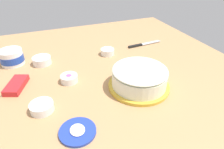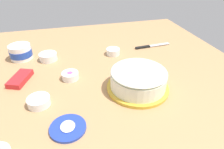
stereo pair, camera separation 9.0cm
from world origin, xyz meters
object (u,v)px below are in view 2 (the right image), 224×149
(sprinkle_bowl_orange, at_px, (39,101))
(sprinkle_bowl_rainbow, at_px, (70,75))
(frosted_cake, at_px, (138,79))
(sprinkle_bowl_blue, at_px, (48,57))
(spreading_knife, at_px, (150,46))
(candy_box_lower, at_px, (20,79))
(frosting_tub_lid, at_px, (68,128))
(frosting_tub, at_px, (21,52))
(sprinkle_bowl_yellow, at_px, (113,51))

(sprinkle_bowl_orange, bearing_deg, sprinkle_bowl_rainbow, 139.43)
(frosted_cake, distance_m, sprinkle_bowl_blue, 0.54)
(spreading_knife, xyz_separation_m, candy_box_lower, (0.20, -0.74, 0.01))
(sprinkle_bowl_orange, bearing_deg, frosting_tub_lid, 33.24)
(spreading_knife, relative_size, candy_box_lower, 1.73)
(spreading_knife, height_order, sprinkle_bowl_orange, sprinkle_bowl_orange)
(frosting_tub_lid, xyz_separation_m, sprinkle_bowl_orange, (-0.16, -0.10, 0.01))
(frosted_cake, distance_m, spreading_knife, 0.46)
(frosting_tub, bearing_deg, candy_box_lower, 5.11)
(frosting_tub, relative_size, spreading_knife, 0.50)
(frosted_cake, distance_m, sprinkle_bowl_rainbow, 0.32)
(frosting_tub_lid, distance_m, sprinkle_bowl_blue, 0.54)
(frosted_cake, xyz_separation_m, sprinkle_bowl_orange, (0.00, -0.42, -0.03))
(frosted_cake, relative_size, sprinkle_bowl_orange, 3.04)
(candy_box_lower, bearing_deg, sprinkle_bowl_orange, 47.23)
(candy_box_lower, bearing_deg, frosting_tub_lid, 50.60)
(sprinkle_bowl_yellow, xyz_separation_m, candy_box_lower, (0.16, -0.49, -0.01))
(sprinkle_bowl_orange, bearing_deg, spreading_knife, 121.45)
(frosting_tub, height_order, spreading_knife, frosting_tub)
(spreading_knife, distance_m, sprinkle_bowl_orange, 0.76)
(frosted_cake, distance_m, sprinkle_bowl_yellow, 0.35)
(frosted_cake, relative_size, spreading_knife, 1.15)
(candy_box_lower, bearing_deg, spreading_knife, 126.37)
(sprinkle_bowl_rainbow, bearing_deg, sprinkle_bowl_orange, -40.57)
(frosted_cake, height_order, frosting_tub_lid, frosted_cake)
(frosting_tub, distance_m, sprinkle_bowl_yellow, 0.52)
(sprinkle_bowl_yellow, distance_m, sprinkle_bowl_blue, 0.37)
(frosted_cake, height_order, sprinkle_bowl_yellow, frosted_cake)
(spreading_knife, distance_m, candy_box_lower, 0.77)
(frosting_tub, bearing_deg, frosting_tub_lid, 20.36)
(frosted_cake, xyz_separation_m, spreading_knife, (-0.39, 0.23, -0.04))
(sprinkle_bowl_blue, bearing_deg, candy_box_lower, -34.38)
(candy_box_lower, bearing_deg, sprinkle_bowl_yellow, 129.20)
(sprinkle_bowl_blue, bearing_deg, sprinkle_bowl_rainbow, 25.27)
(frosting_tub_lid, height_order, sprinkle_bowl_rainbow, sprinkle_bowl_rainbow)
(spreading_knife, bearing_deg, sprinkle_bowl_rainbow, -65.02)
(sprinkle_bowl_yellow, bearing_deg, sprinkle_bowl_orange, -48.22)
(frosting_tub, distance_m, sprinkle_bowl_blue, 0.16)
(frosting_tub_lid, xyz_separation_m, sprinkle_bowl_yellow, (-0.51, 0.29, 0.01))
(sprinkle_bowl_yellow, bearing_deg, frosted_cake, 3.22)
(frosted_cake, relative_size, frosting_tub, 2.28)
(frosted_cake, xyz_separation_m, sprinkle_bowl_rainbow, (-0.15, -0.28, -0.03))
(sprinkle_bowl_yellow, height_order, sprinkle_bowl_orange, sprinkle_bowl_yellow)
(frosting_tub, distance_m, sprinkle_bowl_orange, 0.45)
(frosting_tub_lid, distance_m, sprinkle_bowl_rainbow, 0.31)
(sprinkle_bowl_rainbow, xyz_separation_m, candy_box_lower, (-0.04, -0.23, -0.01))
(sprinkle_bowl_yellow, height_order, sprinkle_bowl_rainbow, same)
(sprinkle_bowl_blue, height_order, candy_box_lower, sprinkle_bowl_blue)
(sprinkle_bowl_yellow, distance_m, sprinkle_bowl_orange, 0.53)
(spreading_knife, relative_size, sprinkle_bowl_rainbow, 3.00)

